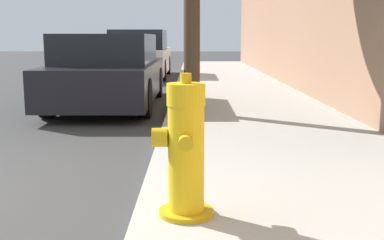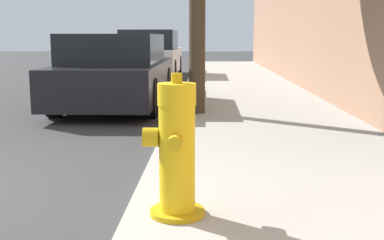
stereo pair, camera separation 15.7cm
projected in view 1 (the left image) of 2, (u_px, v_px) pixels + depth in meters
sidewalk_slab at (323, 206)px, 3.52m from camera, size 2.75×40.00×0.11m
fire_hydrant at (183, 152)px, 3.13m from camera, size 0.40×0.41×0.94m
parked_car_near at (107, 72)px, 8.86m from camera, size 1.75×4.36×1.33m
parked_car_mid at (138, 55)px, 15.26m from camera, size 1.78×4.49×1.49m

